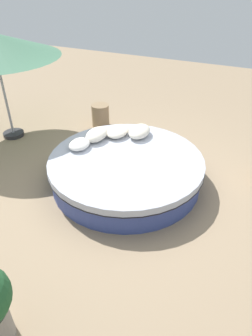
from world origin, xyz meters
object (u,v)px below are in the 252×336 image
at_px(throw_pillow_2, 97,134).
at_px(side_table, 100,115).
at_px(throw_pillow_0, 139,131).
at_px(throw_pillow_3, 79,144).
at_px(round_bed, 126,170).
at_px(throw_pillow_1, 118,131).

relative_size(throw_pillow_2, side_table, 1.08).
relative_size(throw_pillow_0, throw_pillow_3, 1.27).
xyz_separation_m(round_bed, side_table, (-1.78, -1.45, 0.01)).
bearing_deg(round_bed, throw_pillow_2, -116.90).
xyz_separation_m(throw_pillow_0, throw_pillow_2, (0.43, -0.66, 0.00)).
bearing_deg(side_table, round_bed, 39.25).
distance_m(round_bed, throw_pillow_0, 0.89).
relative_size(throw_pillow_0, throw_pillow_2, 0.99).
distance_m(round_bed, throw_pillow_2, 0.92).
height_order(round_bed, throw_pillow_1, throw_pillow_1).
relative_size(round_bed, throw_pillow_2, 4.77).
relative_size(throw_pillow_3, side_table, 0.85).
height_order(round_bed, throw_pillow_3, throw_pillow_3).
bearing_deg(side_table, throw_pillow_0, 54.68).
height_order(throw_pillow_1, side_table, throw_pillow_1).
distance_m(throw_pillow_2, side_table, 1.59).
distance_m(throw_pillow_0, throw_pillow_2, 0.79).
xyz_separation_m(throw_pillow_1, side_table, (-1.09, -0.97, -0.31)).
bearing_deg(throw_pillow_0, throw_pillow_1, -71.53).
bearing_deg(side_table, throw_pillow_2, 26.39).
relative_size(throw_pillow_2, throw_pillow_3, 1.28).
bearing_deg(throw_pillow_2, throw_pillow_3, -17.20).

